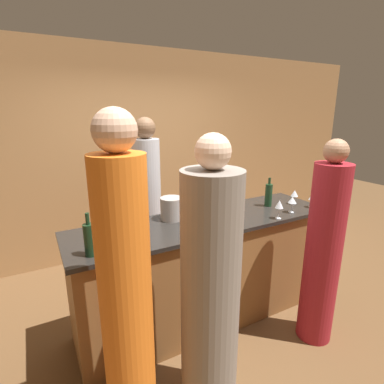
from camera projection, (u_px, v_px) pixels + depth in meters
name	position (u px, v px, depth m)	size (l,w,h in m)	color
ground_plane	(206.00, 316.00, 3.01)	(14.00, 14.00, 0.00)	brown
back_wall	(139.00, 154.00, 4.18)	(8.00, 0.06, 2.80)	#A37547
bar_counter	(207.00, 270.00, 2.87)	(2.50, 0.69, 1.03)	brown
bartender	(148.00, 209.00, 3.35)	(0.29, 0.29, 1.93)	#B2B2B7
guest_0	(210.00, 292.00, 1.92)	(0.38, 0.38, 1.88)	gray
guest_1	(323.00, 251.00, 2.53)	(0.30, 0.30, 1.79)	maroon
guest_2	(126.00, 296.00, 1.73)	(0.30, 0.30, 2.02)	orange
wine_bottle_0	(269.00, 195.00, 3.08)	(0.07, 0.07, 0.30)	#19381E
wine_bottle_1	(89.00, 239.00, 2.03)	(0.07, 0.07, 0.31)	black
ice_bucket	(172.00, 208.00, 2.71)	(0.21, 0.21, 0.20)	#9E9993
wine_glass_0	(279.00, 205.00, 2.72)	(0.07, 0.07, 0.18)	silver
wine_glass_1	(313.00, 197.00, 3.04)	(0.08, 0.08, 0.15)	silver
wine_glass_2	(105.00, 230.00, 2.18)	(0.07, 0.07, 0.17)	silver
wine_glass_3	(133.00, 226.00, 2.29)	(0.06, 0.06, 0.15)	silver
wine_glass_4	(295.00, 194.00, 3.15)	(0.08, 0.08, 0.15)	silver
wine_glass_5	(292.00, 200.00, 2.88)	(0.08, 0.08, 0.16)	silver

